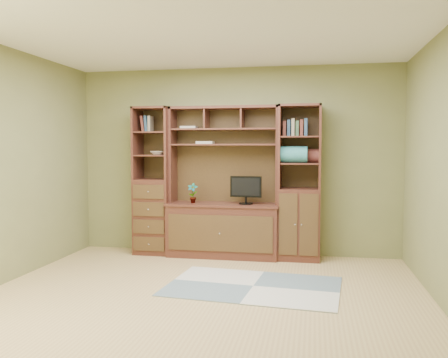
% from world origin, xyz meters
% --- Properties ---
extents(room, '(4.60, 4.10, 2.64)m').
position_xyz_m(room, '(0.00, 0.00, 1.30)').
color(room, tan).
rests_on(room, ground).
extents(center_hutch, '(1.54, 0.53, 2.05)m').
position_xyz_m(center_hutch, '(-0.13, 1.73, 1.02)').
color(center_hutch, '#472118').
rests_on(center_hutch, ground).
extents(left_tower, '(0.50, 0.45, 2.05)m').
position_xyz_m(left_tower, '(-1.13, 1.77, 1.02)').
color(left_tower, '#472118').
rests_on(left_tower, ground).
extents(right_tower, '(0.55, 0.45, 2.05)m').
position_xyz_m(right_tower, '(0.89, 1.77, 1.02)').
color(right_tower, '#472118').
rests_on(right_tower, ground).
extents(rug, '(1.91, 1.36, 0.01)m').
position_xyz_m(rug, '(0.45, 0.39, 0.01)').
color(rug, '#9BA1A0').
rests_on(rug, ground).
extents(monitor, '(0.43, 0.21, 0.52)m').
position_xyz_m(monitor, '(0.18, 1.70, 0.99)').
color(monitor, black).
rests_on(monitor, center_hutch).
extents(orchid, '(0.14, 0.10, 0.27)m').
position_xyz_m(orchid, '(-0.55, 1.70, 0.87)').
color(orchid, '#B05B3B').
rests_on(orchid, center_hutch).
extents(magazines, '(0.23, 0.17, 0.04)m').
position_xyz_m(magazines, '(-0.40, 1.82, 1.56)').
color(magazines, '#B2AA98').
rests_on(magazines, center_hutch).
extents(bowl, '(0.21, 0.21, 0.05)m').
position_xyz_m(bowl, '(-1.07, 1.77, 1.42)').
color(bowl, silver).
rests_on(bowl, left_tower).
extents(blanket_teal, '(0.38, 0.22, 0.22)m').
position_xyz_m(blanket_teal, '(0.80, 1.73, 1.40)').
color(blanket_teal, teal).
rests_on(blanket_teal, right_tower).
extents(blanket_red, '(0.33, 0.18, 0.18)m').
position_xyz_m(blanket_red, '(0.99, 1.85, 1.38)').
color(blanket_red, brown).
rests_on(blanket_red, right_tower).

